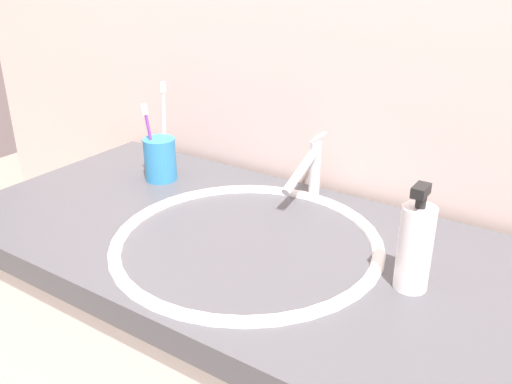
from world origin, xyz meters
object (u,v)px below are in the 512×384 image
(toothbrush_purple, at_px, (150,137))
(toothbrush_cup, at_px, (160,159))
(soap_dispenser, at_px, (415,246))
(toothbrush_white, at_px, (164,123))
(faucet, at_px, (310,169))

(toothbrush_purple, bearing_deg, toothbrush_cup, 58.02)
(soap_dispenser, bearing_deg, toothbrush_purple, 171.38)
(toothbrush_white, xyz_separation_m, soap_dispenser, (0.65, -0.15, -0.05))
(faucet, bearing_deg, toothbrush_purple, -162.27)
(faucet, height_order, soap_dispenser, soap_dispenser)
(toothbrush_purple, relative_size, soap_dispenser, 0.99)
(toothbrush_cup, relative_size, toothbrush_white, 0.47)
(toothbrush_cup, height_order, toothbrush_white, toothbrush_white)
(soap_dispenser, bearing_deg, toothbrush_cup, 169.84)
(toothbrush_purple, bearing_deg, toothbrush_white, 96.89)
(toothbrush_white, distance_m, toothbrush_purple, 0.06)
(faucet, relative_size, toothbrush_white, 0.78)
(toothbrush_purple, bearing_deg, soap_dispenser, -8.62)
(toothbrush_cup, distance_m, toothbrush_white, 0.09)
(faucet, relative_size, toothbrush_cup, 1.69)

